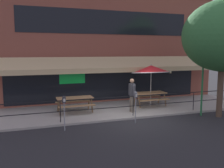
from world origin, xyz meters
TOP-DOWN VIEW (x-y plane):
  - ground_plane at (0.00, 0.00)m, footprint 120.00×120.00m
  - patio_deck at (0.00, 2.00)m, footprint 15.00×4.00m
  - restaurant_building at (0.00, 4.22)m, footprint 15.00×1.60m
  - patio_railing at (0.00, 0.30)m, footprint 13.84×0.04m
  - picnic_table_left at (-2.51, 1.88)m, footprint 1.80×1.42m
  - picnic_table_centre at (1.79, 2.02)m, footprint 1.80×1.42m
  - patio_umbrella_centre at (1.79, 1.92)m, footprint 2.14×2.14m
  - pedestrian_walking at (0.23, 0.98)m, footprint 0.27×0.62m
  - parking_meter_near at (-3.41, -0.62)m, footprint 0.15×0.16m
  - parking_meter_far at (-0.26, -0.56)m, footprint 0.15×0.16m
  - street_sign_pole at (3.35, -0.45)m, footprint 0.28×0.09m

SIDE VIEW (x-z plane):
  - ground_plane at x=0.00m, z-range 0.00..0.00m
  - patio_deck at x=0.00m, z-range 0.00..0.10m
  - picnic_table_left at x=-2.51m, z-range 0.33..1.08m
  - picnic_table_centre at x=1.79m, z-range 0.33..1.08m
  - patio_railing at x=0.00m, z-range 0.32..1.28m
  - pedestrian_walking at x=0.23m, z-range 0.20..1.91m
  - parking_meter_near at x=-3.41m, z-range 0.44..1.86m
  - parking_meter_far at x=-0.26m, z-range 0.44..1.86m
  - patio_umbrella_centre at x=1.79m, z-range 0.99..3.37m
  - street_sign_pole at x=3.35m, z-range 0.06..4.78m
  - restaurant_building at x=0.00m, z-range -0.02..6.96m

